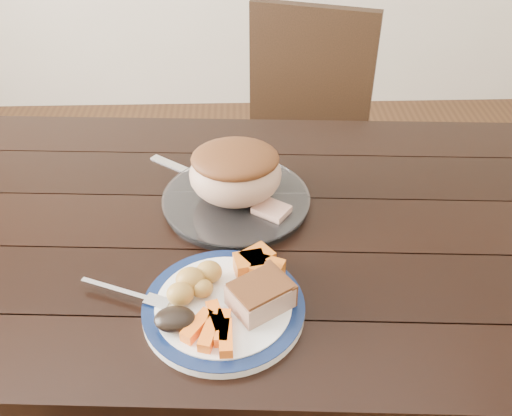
{
  "coord_description": "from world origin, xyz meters",
  "views": [
    {
      "loc": [
        0.05,
        -0.94,
        1.52
      ],
      "look_at": [
        0.08,
        -0.02,
        0.8
      ],
      "focal_mm": 40.0,
      "sensor_mm": 36.0,
      "label": 1
    }
  ],
  "objects_px": {
    "serving_platter": "(236,202)",
    "carving_knife": "(223,185)",
    "pork_slice": "(260,296)",
    "fork": "(131,294)",
    "chair_far": "(301,136)",
    "dinner_plate": "(224,308)",
    "dining_table": "(220,254)",
    "roast_joint": "(235,174)"
  },
  "relations": [
    {
      "from": "serving_platter",
      "to": "carving_knife",
      "type": "xyz_separation_m",
      "value": [
        -0.03,
        0.07,
        -0.0
      ]
    },
    {
      "from": "serving_platter",
      "to": "carving_knife",
      "type": "distance_m",
      "value": 0.07
    },
    {
      "from": "pork_slice",
      "to": "fork",
      "type": "xyz_separation_m",
      "value": [
        -0.23,
        0.03,
        -0.02
      ]
    },
    {
      "from": "chair_far",
      "to": "serving_platter",
      "type": "bearing_deg",
      "value": 89.62
    },
    {
      "from": "pork_slice",
      "to": "fork",
      "type": "height_order",
      "value": "pork_slice"
    },
    {
      "from": "dinner_plate",
      "to": "fork",
      "type": "xyz_separation_m",
      "value": [
        -0.17,
        0.03,
        0.01
      ]
    },
    {
      "from": "dining_table",
      "to": "fork",
      "type": "bearing_deg",
      "value": -123.47
    },
    {
      "from": "dining_table",
      "to": "pork_slice",
      "type": "height_order",
      "value": "pork_slice"
    },
    {
      "from": "serving_platter",
      "to": "carving_knife",
      "type": "bearing_deg",
      "value": 113.26
    },
    {
      "from": "chair_far",
      "to": "roast_joint",
      "type": "relative_size",
      "value": 4.71
    },
    {
      "from": "serving_platter",
      "to": "roast_joint",
      "type": "relative_size",
      "value": 1.6
    },
    {
      "from": "dinner_plate",
      "to": "serving_platter",
      "type": "distance_m",
      "value": 0.31
    },
    {
      "from": "chair_far",
      "to": "dinner_plate",
      "type": "height_order",
      "value": "chair_far"
    },
    {
      "from": "chair_far",
      "to": "fork",
      "type": "height_order",
      "value": "chair_far"
    },
    {
      "from": "pork_slice",
      "to": "roast_joint",
      "type": "height_order",
      "value": "roast_joint"
    },
    {
      "from": "chair_far",
      "to": "serving_platter",
      "type": "distance_m",
      "value": 0.75
    },
    {
      "from": "serving_platter",
      "to": "fork",
      "type": "bearing_deg",
      "value": -123.49
    },
    {
      "from": "roast_joint",
      "to": "carving_knife",
      "type": "height_order",
      "value": "roast_joint"
    },
    {
      "from": "dinner_plate",
      "to": "pork_slice",
      "type": "xyz_separation_m",
      "value": [
        0.06,
        -0.01,
        0.03
      ]
    },
    {
      "from": "serving_platter",
      "to": "fork",
      "type": "distance_m",
      "value": 0.34
    },
    {
      "from": "chair_far",
      "to": "roast_joint",
      "type": "bearing_deg",
      "value": 89.62
    },
    {
      "from": "serving_platter",
      "to": "pork_slice",
      "type": "xyz_separation_m",
      "value": [
        0.04,
        -0.32,
        0.03
      ]
    },
    {
      "from": "chair_far",
      "to": "pork_slice",
      "type": "bearing_deg",
      "value": 97.41
    },
    {
      "from": "fork",
      "to": "roast_joint",
      "type": "distance_m",
      "value": 0.35
    },
    {
      "from": "serving_platter",
      "to": "fork",
      "type": "height_order",
      "value": "fork"
    },
    {
      "from": "dining_table",
      "to": "dinner_plate",
      "type": "bearing_deg",
      "value": -86.48
    },
    {
      "from": "dinner_plate",
      "to": "serving_platter",
      "type": "xyz_separation_m",
      "value": [
        0.02,
        0.31,
        0.0
      ]
    },
    {
      "from": "fork",
      "to": "roast_joint",
      "type": "relative_size",
      "value": 0.87
    },
    {
      "from": "dinner_plate",
      "to": "roast_joint",
      "type": "bearing_deg",
      "value": 85.77
    },
    {
      "from": "dining_table",
      "to": "dinner_plate",
      "type": "distance_m",
      "value": 0.27
    },
    {
      "from": "carving_knife",
      "to": "pork_slice",
      "type": "bearing_deg",
      "value": -42.74
    },
    {
      "from": "pork_slice",
      "to": "roast_joint",
      "type": "relative_size",
      "value": 0.5
    },
    {
      "from": "dining_table",
      "to": "serving_platter",
      "type": "xyz_separation_m",
      "value": [
        0.04,
        0.06,
        0.1
      ]
    },
    {
      "from": "dining_table",
      "to": "chair_far",
      "type": "distance_m",
      "value": 0.79
    },
    {
      "from": "chair_far",
      "to": "fork",
      "type": "xyz_separation_m",
      "value": [
        -0.41,
        -0.96,
        0.25
      ]
    },
    {
      "from": "chair_far",
      "to": "dinner_plate",
      "type": "distance_m",
      "value": 1.04
    },
    {
      "from": "chair_far",
      "to": "dinner_plate",
      "type": "xyz_separation_m",
      "value": [
        -0.24,
        -0.99,
        0.23
      ]
    },
    {
      "from": "pork_slice",
      "to": "serving_platter",
      "type": "bearing_deg",
      "value": 97.33
    },
    {
      "from": "dinner_plate",
      "to": "carving_knife",
      "type": "distance_m",
      "value": 0.38
    },
    {
      "from": "roast_joint",
      "to": "fork",
      "type": "bearing_deg",
      "value": -123.49
    },
    {
      "from": "roast_joint",
      "to": "dining_table",
      "type": "bearing_deg",
      "value": -123.54
    },
    {
      "from": "roast_joint",
      "to": "carving_knife",
      "type": "bearing_deg",
      "value": 113.26
    }
  ]
}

